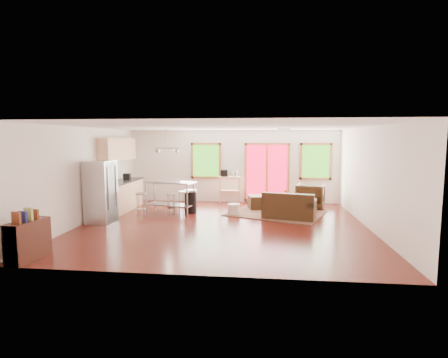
# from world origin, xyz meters

# --- Properties ---
(floor) EXTENTS (7.50, 7.00, 0.02)m
(floor) POSITION_xyz_m (0.00, 0.00, -0.01)
(floor) COLOR #3D100B
(floor) RESTS_ON ground
(ceiling) EXTENTS (7.50, 7.00, 0.02)m
(ceiling) POSITION_xyz_m (0.00, 0.00, 2.61)
(ceiling) COLOR white
(ceiling) RESTS_ON ground
(back_wall) EXTENTS (7.50, 0.02, 2.60)m
(back_wall) POSITION_xyz_m (0.00, 3.51, 1.30)
(back_wall) COLOR white
(back_wall) RESTS_ON ground
(left_wall) EXTENTS (0.02, 7.00, 2.60)m
(left_wall) POSITION_xyz_m (-3.76, 0.00, 1.30)
(left_wall) COLOR white
(left_wall) RESTS_ON ground
(right_wall) EXTENTS (0.02, 7.00, 2.60)m
(right_wall) POSITION_xyz_m (3.76, 0.00, 1.30)
(right_wall) COLOR white
(right_wall) RESTS_ON ground
(front_wall) EXTENTS (7.50, 0.02, 2.60)m
(front_wall) POSITION_xyz_m (0.00, -3.51, 1.30)
(front_wall) COLOR white
(front_wall) RESTS_ON ground
(window_left) EXTENTS (1.10, 0.05, 1.30)m
(window_left) POSITION_xyz_m (-1.00, 3.46, 1.50)
(window_left) COLOR #255B12
(window_left) RESTS_ON back_wall
(french_doors) EXTENTS (1.60, 0.05, 2.10)m
(french_doors) POSITION_xyz_m (1.20, 3.46, 1.10)
(french_doors) COLOR #BB0927
(french_doors) RESTS_ON back_wall
(window_right) EXTENTS (1.10, 0.05, 1.30)m
(window_right) POSITION_xyz_m (2.90, 3.46, 1.50)
(window_right) COLOR #255B12
(window_right) RESTS_ON back_wall
(rug) EXTENTS (3.25, 2.91, 0.03)m
(rug) POSITION_xyz_m (1.46, 1.57, 0.01)
(rug) COLOR #55643E
(rug) RESTS_ON floor
(loveseat) EXTENTS (1.61, 1.15, 0.77)m
(loveseat) POSITION_xyz_m (1.81, 0.95, 0.31)
(loveseat) COLOR black
(loveseat) RESTS_ON floor
(coffee_table) EXTENTS (0.92, 0.56, 0.37)m
(coffee_table) POSITION_xyz_m (2.02, 1.93, 0.32)
(coffee_table) COLOR #3D1C13
(coffee_table) RESTS_ON floor
(armchair) EXTENTS (1.05, 1.01, 0.90)m
(armchair) POSITION_xyz_m (2.63, 2.62, 0.45)
(armchair) COLOR black
(armchair) RESTS_ON floor
(ottoman) EXTENTS (0.80, 0.80, 0.45)m
(ottoman) POSITION_xyz_m (0.94, 2.28, 0.22)
(ottoman) COLOR black
(ottoman) RESTS_ON floor
(pouf) EXTENTS (0.39, 0.39, 0.33)m
(pouf) POSITION_xyz_m (0.19, 1.31, 0.16)
(pouf) COLOR silver
(pouf) RESTS_ON floor
(vase) EXTENTS (0.18, 0.19, 0.30)m
(vase) POSITION_xyz_m (1.78, 1.90, 0.51)
(vase) COLOR silver
(vase) RESTS_ON coffee_table
(book) EXTENTS (0.22, 0.05, 0.29)m
(book) POSITION_xyz_m (2.11, 1.55, 0.55)
(book) COLOR brown
(book) RESTS_ON coffee_table
(cabinets) EXTENTS (0.64, 2.24, 2.30)m
(cabinets) POSITION_xyz_m (-3.49, 1.70, 0.93)
(cabinets) COLOR tan
(cabinets) RESTS_ON floor
(refrigerator) EXTENTS (0.75, 0.73, 1.70)m
(refrigerator) POSITION_xyz_m (-3.32, -0.11, 0.85)
(refrigerator) COLOR #B7BABC
(refrigerator) RESTS_ON floor
(island) EXTENTS (1.66, 0.99, 0.98)m
(island) POSITION_xyz_m (-1.80, 1.38, 0.68)
(island) COLOR #B7BABC
(island) RESTS_ON floor
(cup) EXTENTS (0.13, 0.11, 0.12)m
(cup) POSITION_xyz_m (-1.56, 1.56, 1.01)
(cup) COLOR white
(cup) RESTS_ON island
(bar_stool_a) EXTENTS (0.35, 0.35, 0.69)m
(bar_stool_a) POSITION_xyz_m (-2.54, 0.83, 0.51)
(bar_stool_a) COLOR #B7BABC
(bar_stool_a) RESTS_ON floor
(bar_stool_b) EXTENTS (0.31, 0.31, 0.63)m
(bar_stool_b) POSITION_xyz_m (-1.71, 1.17, 0.47)
(bar_stool_b) COLOR #B7BABC
(bar_stool_b) RESTS_ON floor
(bar_stool_c) EXTENTS (0.43, 0.43, 0.71)m
(bar_stool_c) POSITION_xyz_m (-1.33, 1.22, 0.53)
(bar_stool_c) COLOR #B7BABC
(bar_stool_c) RESTS_ON floor
(trash_can) EXTENTS (0.43, 0.43, 0.72)m
(trash_can) POSITION_xyz_m (-1.17, 1.45, 0.36)
(trash_can) COLOR black
(trash_can) RESTS_ON floor
(kitchen_cart) EXTENTS (0.81, 0.56, 1.19)m
(kitchen_cart) POSITION_xyz_m (-0.15, 3.35, 0.81)
(kitchen_cart) COLOR tan
(kitchen_cart) RESTS_ON floor
(bookshelf) EXTENTS (0.44, 0.89, 1.00)m
(bookshelf) POSITION_xyz_m (-3.35, -3.09, 0.39)
(bookshelf) COLOR #3D1C13
(bookshelf) RESTS_ON floor
(ceiling_flush) EXTENTS (0.35, 0.35, 0.12)m
(ceiling_flush) POSITION_xyz_m (1.60, 0.60, 2.53)
(ceiling_flush) COLOR white
(ceiling_flush) RESTS_ON ceiling
(pendant_light) EXTENTS (0.80, 0.18, 0.79)m
(pendant_light) POSITION_xyz_m (-1.90, 1.50, 1.90)
(pendant_light) COLOR gray
(pendant_light) RESTS_ON ceiling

